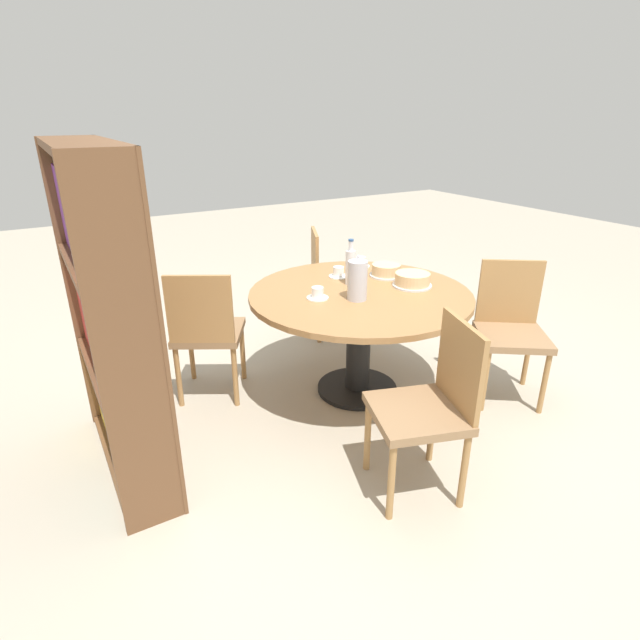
# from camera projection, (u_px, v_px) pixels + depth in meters

# --- Properties ---
(ground_plane) EXTENTS (14.00, 14.00, 0.00)m
(ground_plane) POSITION_uv_depth(u_px,v_px,m) (357.00, 390.00, 3.43)
(ground_plane) COLOR #B2A893
(dining_table) EXTENTS (1.41, 1.41, 0.71)m
(dining_table) POSITION_uv_depth(u_px,v_px,m) (360.00, 312.00, 3.21)
(dining_table) COLOR black
(dining_table) RESTS_ON ground_plane
(chair_a) EXTENTS (0.56, 0.56, 0.89)m
(chair_a) POSITION_uv_depth(u_px,v_px,m) (331.00, 280.00, 4.13)
(chair_a) COLOR #A87A47
(chair_a) RESTS_ON ground_plane
(chair_b) EXTENTS (0.57, 0.57, 0.89)m
(chair_b) POSITION_uv_depth(u_px,v_px,m) (207.00, 330.00, 3.17)
(chair_b) COLOR #A87A47
(chair_b) RESTS_ON ground_plane
(chair_c) EXTENTS (0.53, 0.53, 0.89)m
(chair_c) POSITION_uv_depth(u_px,v_px,m) (430.00, 404.00, 2.37)
(chair_c) COLOR #A87A47
(chair_c) RESTS_ON ground_plane
(chair_d) EXTENTS (0.59, 0.59, 0.89)m
(chair_d) POSITION_uv_depth(u_px,v_px,m) (511.00, 327.00, 3.22)
(chair_d) COLOR #A87A47
(chair_d) RESTS_ON ground_plane
(bookshelf) EXTENTS (1.07, 0.28, 1.66)m
(bookshelf) POSITION_uv_depth(u_px,v_px,m) (116.00, 327.00, 2.44)
(bookshelf) COLOR brown
(bookshelf) RESTS_ON ground_plane
(coffee_pot) EXTENTS (0.12, 0.12, 0.28)m
(coffee_pot) POSITION_uv_depth(u_px,v_px,m) (357.00, 279.00, 2.98)
(coffee_pot) COLOR silver
(coffee_pot) RESTS_ON dining_table
(water_bottle) EXTENTS (0.07, 0.07, 0.30)m
(water_bottle) POSITION_uv_depth(u_px,v_px,m) (350.00, 266.00, 3.25)
(water_bottle) COLOR silver
(water_bottle) RESTS_ON dining_table
(cake_main) EXTENTS (0.26, 0.26, 0.09)m
(cake_main) POSITION_uv_depth(u_px,v_px,m) (412.00, 280.00, 3.24)
(cake_main) COLOR silver
(cake_main) RESTS_ON dining_table
(cake_second) EXTENTS (0.23, 0.23, 0.08)m
(cake_second) POSITION_uv_depth(u_px,v_px,m) (386.00, 270.00, 3.44)
(cake_second) COLOR silver
(cake_second) RESTS_ON dining_table
(cup_a) EXTENTS (0.13, 0.13, 0.07)m
(cup_a) POSITION_uv_depth(u_px,v_px,m) (339.00, 273.00, 3.43)
(cup_a) COLOR white
(cup_a) RESTS_ON dining_table
(cup_b) EXTENTS (0.13, 0.13, 0.07)m
(cup_b) POSITION_uv_depth(u_px,v_px,m) (361.00, 263.00, 3.66)
(cup_b) COLOR white
(cup_b) RESTS_ON dining_table
(cup_c) EXTENTS (0.13, 0.13, 0.07)m
(cup_c) POSITION_uv_depth(u_px,v_px,m) (318.00, 294.00, 3.03)
(cup_c) COLOR white
(cup_c) RESTS_ON dining_table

